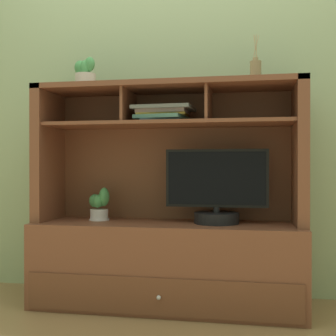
{
  "coord_description": "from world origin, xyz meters",
  "views": [
    {
      "loc": [
        0.46,
        -2.51,
        0.8
      ],
      "look_at": [
        0.0,
        0.0,
        0.79
      ],
      "focal_mm": 47.52,
      "sensor_mm": 36.0,
      "label": 1
    }
  ],
  "objects_px": {
    "potted_orchid": "(100,205)",
    "diffuser_bottle": "(256,71)",
    "potted_succulent": "(85,75)",
    "tv_monitor": "(217,194)",
    "media_console": "(168,239)",
    "magazine_stack_left": "(163,114)"
  },
  "relations": [
    {
      "from": "potted_orchid",
      "to": "diffuser_bottle",
      "type": "xyz_separation_m",
      "value": [
        0.91,
        0.01,
        0.77
      ]
    },
    {
      "from": "diffuser_bottle",
      "to": "potted_succulent",
      "type": "xyz_separation_m",
      "value": [
        -0.99,
        -0.04,
        0.01
      ]
    },
    {
      "from": "tv_monitor",
      "to": "diffuser_bottle",
      "type": "xyz_separation_m",
      "value": [
        0.22,
        0.03,
        0.69
      ]
    },
    {
      "from": "media_console",
      "to": "magazine_stack_left",
      "type": "relative_size",
      "value": 4.44
    },
    {
      "from": "potted_orchid",
      "to": "potted_succulent",
      "type": "xyz_separation_m",
      "value": [
        -0.08,
        -0.03,
        0.78
      ]
    },
    {
      "from": "magazine_stack_left",
      "to": "potted_succulent",
      "type": "relative_size",
      "value": 1.97
    },
    {
      "from": "media_console",
      "to": "magazine_stack_left",
      "type": "bearing_deg",
      "value": -128.78
    },
    {
      "from": "potted_orchid",
      "to": "magazine_stack_left",
      "type": "height_order",
      "value": "magazine_stack_left"
    },
    {
      "from": "media_console",
      "to": "magazine_stack_left",
      "type": "xyz_separation_m",
      "value": [
        -0.03,
        -0.03,
        0.72
      ]
    },
    {
      "from": "tv_monitor",
      "to": "potted_orchid",
      "type": "relative_size",
      "value": 2.95
    },
    {
      "from": "potted_orchid",
      "to": "magazine_stack_left",
      "type": "distance_m",
      "value": 0.66
    },
    {
      "from": "tv_monitor",
      "to": "potted_succulent",
      "type": "relative_size",
      "value": 3.3
    },
    {
      "from": "media_console",
      "to": "tv_monitor",
      "type": "relative_size",
      "value": 2.65
    },
    {
      "from": "potted_succulent",
      "to": "magazine_stack_left",
      "type": "bearing_deg",
      "value": -1.75
    },
    {
      "from": "potted_orchid",
      "to": "magazine_stack_left",
      "type": "relative_size",
      "value": 0.57
    },
    {
      "from": "diffuser_bottle",
      "to": "potted_succulent",
      "type": "distance_m",
      "value": 0.99
    },
    {
      "from": "diffuser_bottle",
      "to": "potted_succulent",
      "type": "bearing_deg",
      "value": -177.94
    },
    {
      "from": "magazine_stack_left",
      "to": "tv_monitor",
      "type": "bearing_deg",
      "value": 3.25
    },
    {
      "from": "potted_succulent",
      "to": "tv_monitor",
      "type": "bearing_deg",
      "value": 0.21
    },
    {
      "from": "media_console",
      "to": "potted_orchid",
      "type": "bearing_deg",
      "value": 178.59
    },
    {
      "from": "media_console",
      "to": "diffuser_bottle",
      "type": "relative_size",
      "value": 5.71
    },
    {
      "from": "potted_orchid",
      "to": "media_console",
      "type": "bearing_deg",
      "value": -1.41
    }
  ]
}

